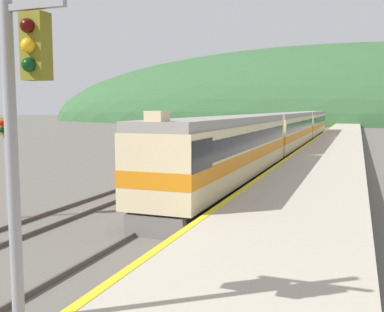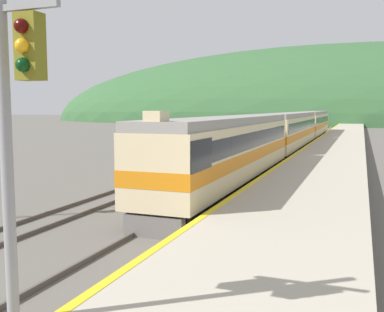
% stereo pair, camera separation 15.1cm
% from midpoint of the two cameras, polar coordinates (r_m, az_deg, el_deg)
% --- Properties ---
extents(track_main, '(1.52, 180.00, 0.16)m').
position_cam_midpoint_polar(track_main, '(72.37, 15.50, 2.39)').
color(track_main, '#4C443D').
rests_on(track_main, ground).
extents(track_siding, '(1.52, 180.00, 0.16)m').
position_cam_midpoint_polar(track_siding, '(72.98, 11.67, 2.51)').
color(track_siding, '#4C443D').
rests_on(track_siding, ground).
extents(platform, '(5.29, 140.00, 0.93)m').
position_cam_midpoint_polar(platform, '(52.14, 18.24, 1.37)').
color(platform, '#B2A893').
rests_on(platform, ground).
extents(distant_hills, '(213.05, 95.87, 50.01)m').
position_cam_midpoint_polar(distant_hills, '(157.93, 18.38, 4.16)').
color(distant_hills, '#335B33').
rests_on(distant_hills, ground).
extents(station_shed, '(5.87, 5.00, 3.33)m').
position_cam_midpoint_polar(station_shed, '(46.87, -1.08, 2.68)').
color(station_shed, '#385B42').
rests_on(station_shed, ground).
extents(express_train_lead_car, '(2.87, 19.39, 4.38)m').
position_cam_midpoint_polar(express_train_lead_car, '(24.07, 4.84, 0.65)').
color(express_train_lead_car, black).
rests_on(express_train_lead_car, ground).
extents(carriage_second, '(2.86, 21.19, 4.02)m').
position_cam_midpoint_polar(carriage_second, '(44.99, 12.34, 3.04)').
color(carriage_second, black).
rests_on(carriage_second, ground).
extents(carriage_third, '(2.86, 21.19, 4.02)m').
position_cam_midpoint_polar(carriage_third, '(66.88, 15.13, 3.92)').
color(carriage_third, black).
rests_on(carriage_third, ground).
extents(signal_mast_main, '(2.20, 0.42, 6.92)m').
position_cam_midpoint_polar(signal_mast_main, '(7.77, -22.30, 5.96)').
color(signal_mast_main, gray).
rests_on(signal_mast_main, ground).
extents(signal_post_siding, '(0.36, 0.42, 4.16)m').
position_cam_midpoint_polar(signal_post_siding, '(19.54, -22.41, 1.22)').
color(signal_post_siding, gray).
rests_on(signal_post_siding, ground).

